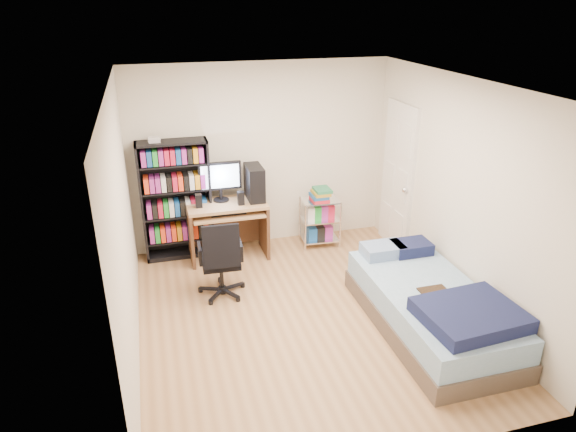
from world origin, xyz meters
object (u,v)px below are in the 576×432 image
object	(u,v)px
office_chair	(222,272)
bed	(431,308)
computer_desk	(234,206)
media_shelf	(176,199)

from	to	relation	value
office_chair	bed	bearing A→B (deg)	-29.40
computer_desk	bed	xyz separation A→B (m)	(1.66, -2.28, -0.43)
bed	office_chair	bearing A→B (deg)	147.86
media_shelf	office_chair	world-z (taller)	media_shelf
computer_desk	office_chair	world-z (taller)	computer_desk
media_shelf	office_chair	xyz separation A→B (m)	(0.39, -1.16, -0.51)
media_shelf	bed	bearing A→B (deg)	-45.36
computer_desk	media_shelf	bearing A→B (deg)	169.10
computer_desk	bed	size ratio (longest dim) A/B	0.61
media_shelf	computer_desk	bearing A→B (deg)	-10.90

